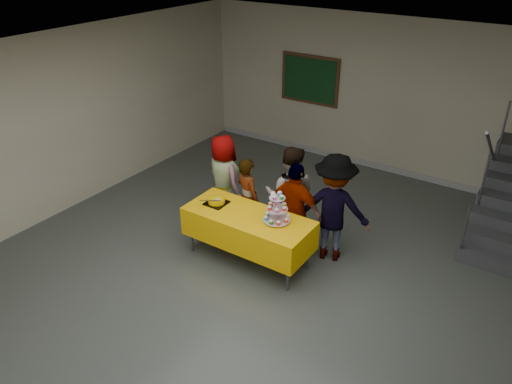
# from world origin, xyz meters

# --- Properties ---
(room_shell) EXTENTS (10.00, 10.04, 3.02)m
(room_shell) POSITION_xyz_m (0.00, 0.02, 2.13)
(room_shell) COLOR #4C514C
(room_shell) RESTS_ON ground
(bake_table) EXTENTS (1.88, 0.78, 0.77)m
(bake_table) POSITION_xyz_m (-0.49, 0.93, 0.56)
(bake_table) COLOR #595960
(bake_table) RESTS_ON ground
(cupcake_stand) EXTENTS (0.38, 0.38, 0.44)m
(cupcake_stand) POSITION_xyz_m (-0.07, 1.01, 0.94)
(cupcake_stand) COLOR silver
(cupcake_stand) RESTS_ON bake_table
(bear_cake) EXTENTS (0.32, 0.36, 0.12)m
(bear_cake) POSITION_xyz_m (-1.07, 0.94, 0.83)
(bear_cake) COLOR black
(bear_cake) RESTS_ON bake_table
(schoolchild_a) EXTENTS (0.85, 0.69, 1.50)m
(schoolchild_a) POSITION_xyz_m (-1.50, 1.69, 0.75)
(schoolchild_a) COLOR slate
(schoolchild_a) RESTS_ON ground
(schoolchild_b) EXTENTS (0.57, 0.48, 1.33)m
(schoolchild_b) POSITION_xyz_m (-0.89, 1.49, 0.67)
(schoolchild_b) COLOR slate
(schoolchild_b) RESTS_ON ground
(schoolchild_c) EXTENTS (0.95, 0.85, 1.59)m
(schoolchild_c) POSITION_xyz_m (-0.27, 1.71, 0.80)
(schoolchild_c) COLOR slate
(schoolchild_c) RESTS_ON ground
(schoolchild_d) EXTENTS (0.88, 0.40, 1.47)m
(schoolchild_d) POSITION_xyz_m (-0.03, 1.47, 0.74)
(schoolchild_d) COLOR slate
(schoolchild_d) RESTS_ON ground
(schoolchild_e) EXTENTS (1.20, 0.90, 1.65)m
(schoolchild_e) POSITION_xyz_m (0.47, 1.69, 0.83)
(schoolchild_e) COLOR slate
(schoolchild_e) RESTS_ON ground
(noticeboard) EXTENTS (1.30, 0.05, 1.00)m
(noticeboard) POSITION_xyz_m (-1.72, 4.96, 1.60)
(noticeboard) COLOR #472B16
(noticeboard) RESTS_ON ground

